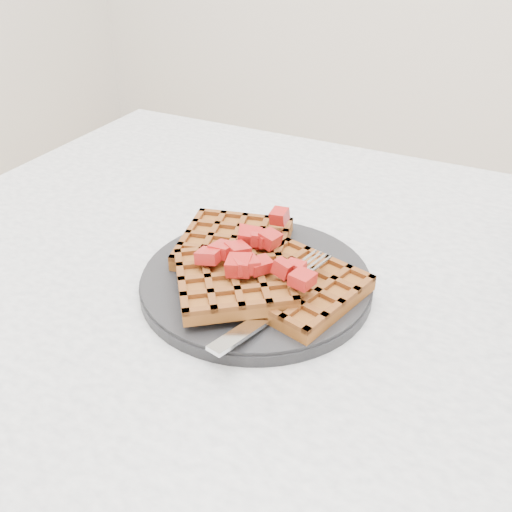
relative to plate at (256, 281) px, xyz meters
name	(u,v)px	position (x,y,z in m)	size (l,w,h in m)	color
table	(369,383)	(0.13, 0.03, -0.12)	(1.20, 0.80, 0.75)	silver
plate	(256,281)	(0.00, 0.00, 0.00)	(0.25, 0.25, 0.02)	black
waffles	(255,268)	(0.00, 0.00, 0.02)	(0.24, 0.22, 0.03)	brown
strawberry_pile	(256,244)	(0.00, 0.00, 0.05)	(0.15, 0.15, 0.02)	maroon
fork	(281,303)	(0.05, -0.04, 0.02)	(0.02, 0.18, 0.02)	silver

